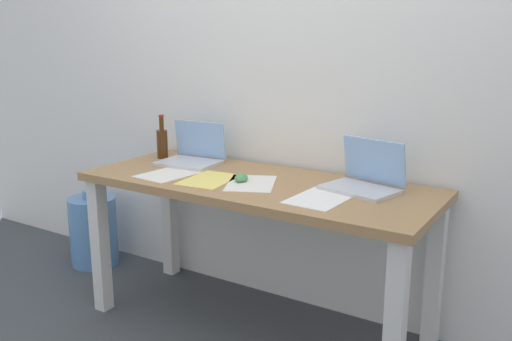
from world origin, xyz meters
name	(u,v)px	position (x,y,z in m)	size (l,w,h in m)	color
ground_plane	(256,326)	(0.00, 0.00, 0.00)	(8.00, 8.00, 0.00)	#42474C
back_wall	(298,57)	(0.00, 0.39, 1.30)	(5.20, 0.08, 2.60)	white
desk	(256,203)	(0.00, 0.00, 0.64)	(1.67, 0.66, 0.75)	#A37A4C
laptop_left	(192,155)	(-0.48, 0.13, 0.79)	(0.32, 0.27, 0.21)	silver
laptop_right	(364,179)	(0.48, 0.12, 0.79)	(0.36, 0.30, 0.22)	silver
beer_bottle	(162,142)	(-0.70, 0.15, 0.83)	(0.06, 0.06, 0.24)	#47280F
computer_mouse	(241,178)	(-0.05, -0.04, 0.76)	(0.06, 0.10, 0.03)	#4C9E56
paper_sheet_front_left	(169,174)	(-0.43, -0.12, 0.75)	(0.21, 0.30, 0.00)	white
paper_sheet_front_right	(320,198)	(0.38, -0.10, 0.75)	(0.21, 0.30, 0.00)	white
paper_yellow_folder	(209,180)	(-0.19, -0.10, 0.75)	(0.21, 0.30, 0.00)	#F4E06B
paper_sheet_center	(251,183)	(0.01, -0.05, 0.75)	(0.21, 0.30, 0.00)	white
water_cooler_jug	(94,230)	(-1.28, 0.12, 0.22)	(0.29, 0.29, 0.48)	#598CC6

